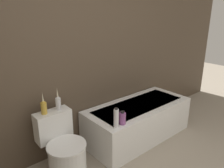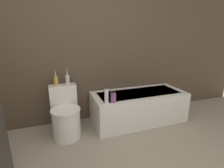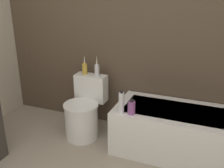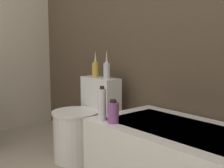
{
  "view_description": "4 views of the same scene",
  "coord_description": "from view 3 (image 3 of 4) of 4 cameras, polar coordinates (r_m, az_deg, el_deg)",
  "views": [
    {
      "loc": [
        -1.28,
        -0.14,
        1.72
      ],
      "look_at": [
        0.19,
        1.61,
        0.95
      ],
      "focal_mm": 35.0,
      "sensor_mm": 36.0,
      "label": 1
    },
    {
      "loc": [
        -0.55,
        -0.67,
        1.43
      ],
      "look_at": [
        0.26,
        1.59,
        0.73
      ],
      "focal_mm": 28.0,
      "sensor_mm": 36.0,
      "label": 2
    },
    {
      "loc": [
        0.93,
        -0.8,
        1.71
      ],
      "look_at": [
        -0.01,
        1.56,
        0.75
      ],
      "focal_mm": 42.0,
      "sensor_mm": 36.0,
      "label": 3
    },
    {
      "loc": [
        1.77,
        0.16,
        1.06
      ],
      "look_at": [
        0.07,
        1.61,
        0.72
      ],
      "focal_mm": 50.0,
      "sensor_mm": 36.0,
      "label": 4
    }
  ],
  "objects": [
    {
      "name": "shampoo_bottle_tall",
      "position": [
        2.64,
        2.05,
        -4.07
      ],
      "size": [
        0.06,
        0.06,
        0.24
      ],
      "color": "silver",
      "rests_on": "bathtub"
    },
    {
      "name": "shampoo_bottle_short",
      "position": [
        2.64,
        4.25,
        -5.09
      ],
      "size": [
        0.08,
        0.08,
        0.16
      ],
      "color": "#8C4C8C",
      "rests_on": "bathtub"
    },
    {
      "name": "vase_gold",
      "position": [
        3.18,
        -5.97,
        3.53
      ],
      "size": [
        0.06,
        0.06,
        0.24
      ],
      "color": "gold",
      "rests_on": "toilet"
    },
    {
      "name": "wall_back_tiled",
      "position": [
        3.08,
        4.01,
        12.99
      ],
      "size": [
        6.4,
        0.06,
        2.6
      ],
      "color": "brown",
      "rests_on": "ground_plane"
    },
    {
      "name": "toilet",
      "position": [
        3.15,
        -6.12,
        -6.12
      ],
      "size": [
        0.4,
        0.56,
        0.7
      ],
      "color": "white",
      "rests_on": "ground"
    },
    {
      "name": "vase_silver",
      "position": [
        3.11,
        -3.31,
        3.29
      ],
      "size": [
        0.06,
        0.06,
        0.25
      ],
      "color": "silver",
      "rests_on": "toilet"
    },
    {
      "name": "bathtub",
      "position": [
        2.92,
        15.9,
        -10.22
      ],
      "size": [
        1.52,
        0.67,
        0.49
      ],
      "color": "white",
      "rests_on": "ground"
    }
  ]
}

